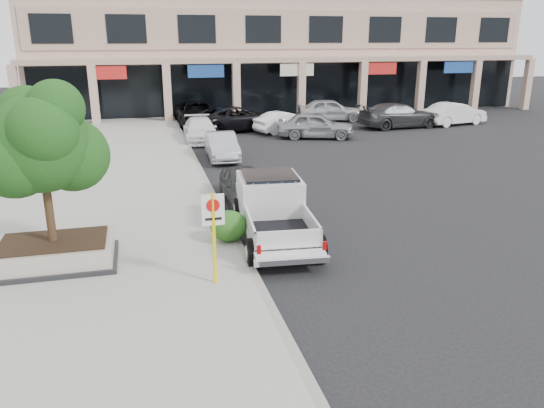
{
  "coord_description": "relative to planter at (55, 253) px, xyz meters",
  "views": [
    {
      "loc": [
        -4.18,
        -12.01,
        6.0
      ],
      "look_at": [
        -0.76,
        1.5,
        1.57
      ],
      "focal_mm": 35.0,
      "sensor_mm": 36.0,
      "label": 1
    }
  ],
  "objects": [
    {
      "name": "curb_car_d",
      "position": [
        6.45,
        23.24,
        0.35
      ],
      "size": [
        2.79,
        5.94,
        1.64
      ],
      "primitive_type": "imported",
      "rotation": [
        0.0,
        0.0,
        0.01
      ],
      "color": "black",
      "rests_on": "ground"
    },
    {
      "name": "lot_car_e",
      "position": [
        16.17,
        22.79,
        0.35
      ],
      "size": [
        5.09,
        2.8,
        1.64
      ],
      "primitive_type": "imported",
      "rotation": [
        0.0,
        0.0,
        1.38
      ],
      "color": "#AFB1B8",
      "rests_on": "ground"
    },
    {
      "name": "lot_car_f",
      "position": [
        24.09,
        19.03,
        0.3
      ],
      "size": [
        4.97,
        2.65,
        1.56
      ],
      "primitive_type": "imported",
      "rotation": [
        0.0,
        0.0,
        1.79
      ],
      "color": "silver",
      "rests_on": "ground"
    },
    {
      "name": "curb_car_a",
      "position": [
        6.1,
        4.43,
        0.21
      ],
      "size": [
        1.64,
        4.01,
        1.36
      ],
      "primitive_type": "imported",
      "rotation": [
        0.0,
        0.0,
        -0.01
      ],
      "color": "#282B2D",
      "rests_on": "ground"
    },
    {
      "name": "curb",
      "position": [
        5.05,
        3.88,
        -0.4
      ],
      "size": [
        0.2,
        52.0,
        0.15
      ],
      "primitive_type": "cube",
      "color": "gray",
      "rests_on": "ground"
    },
    {
      "name": "no_parking_sign",
      "position": [
        4.0,
        -2.17,
        1.16
      ],
      "size": [
        0.55,
        0.09,
        2.3
      ],
      "color": "yellow",
      "rests_on": "sidewalk"
    },
    {
      "name": "sidewalk",
      "position": [
        1.1,
        3.88,
        -0.4
      ],
      "size": [
        8.0,
        52.0,
        0.15
      ],
      "primitive_type": "cube",
      "color": "gray",
      "rests_on": "ground"
    },
    {
      "name": "strip_mall",
      "position": [
        14.6,
        31.81,
        4.27
      ],
      "size": [
        40.55,
        12.43,
        9.5
      ],
      "color": "tan",
      "rests_on": "ground"
    },
    {
      "name": "pickup_truck",
      "position": [
        6.25,
        0.67,
        0.44
      ],
      "size": [
        2.66,
        5.96,
        1.82
      ],
      "primitive_type": null,
      "rotation": [
        0.0,
        0.0,
        -0.09
      ],
      "color": "silver",
      "rests_on": "ground"
    },
    {
      "name": "curb_car_b",
      "position": [
        6.45,
        12.19,
        0.19
      ],
      "size": [
        1.51,
        4.09,
        1.34
      ],
      "primitive_type": "imported",
      "rotation": [
        0.0,
        0.0,
        -0.02
      ],
      "color": "#A9ABB1",
      "rests_on": "ground"
    },
    {
      "name": "ground",
      "position": [
        6.6,
        -2.12,
        -0.48
      ],
      "size": [
        120.0,
        120.0,
        0.0
      ],
      "primitive_type": "plane",
      "color": "black",
      "rests_on": "ground"
    },
    {
      "name": "lot_car_d",
      "position": [
        8.6,
        20.29,
        0.35
      ],
      "size": [
        6.52,
        4.63,
        1.65
      ],
      "primitive_type": "imported",
      "rotation": [
        0.0,
        0.0,
        1.93
      ],
      "color": "black",
      "rests_on": "ground"
    },
    {
      "name": "hedge",
      "position": [
        4.8,
        0.52,
        0.14
      ],
      "size": [
        1.1,
        0.99,
        0.93
      ],
      "primitive_type": "ellipsoid",
      "color": "#234E16",
      "rests_on": "sidewalk"
    },
    {
      "name": "lot_car_a",
      "position": [
        12.93,
        16.51,
        0.32
      ],
      "size": [
        5.02,
        3.19,
        1.59
      ],
      "primitive_type": "imported",
      "rotation": [
        0.0,
        0.0,
        1.27
      ],
      "color": "#919498",
      "rests_on": "ground"
    },
    {
      "name": "planter_tree",
      "position": [
        0.13,
        0.15,
        2.94
      ],
      "size": [
        2.9,
        2.55,
        4.0
      ],
      "color": "#2F2212",
      "rests_on": "planter"
    },
    {
      "name": "lot_car_b",
      "position": [
        11.63,
        19.02,
        0.19
      ],
      "size": [
        4.3,
        2.77,
        1.34
      ],
      "primitive_type": "imported",
      "rotation": [
        0.0,
        0.0,
        1.93
      ],
      "color": "white",
      "rests_on": "ground"
    },
    {
      "name": "curb_car_c",
      "position": [
        5.98,
        17.32,
        0.2
      ],
      "size": [
        2.06,
        4.7,
        1.34
      ],
      "primitive_type": "imported",
      "rotation": [
        0.0,
        0.0,
        -0.04
      ],
      "color": "white",
      "rests_on": "ground"
    },
    {
      "name": "planter",
      "position": [
        0.0,
        0.0,
        0.0
      ],
      "size": [
        3.2,
        2.2,
        0.68
      ],
      "color": "black",
      "rests_on": "sidewalk"
    },
    {
      "name": "lot_car_c",
      "position": [
        19.74,
        18.9,
        0.35
      ],
      "size": [
        5.88,
        2.79,
        1.65
      ],
      "primitive_type": "imported",
      "rotation": [
        0.0,
        0.0,
        1.66
      ],
      "color": "#2D2F32",
      "rests_on": "ground"
    }
  ]
}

